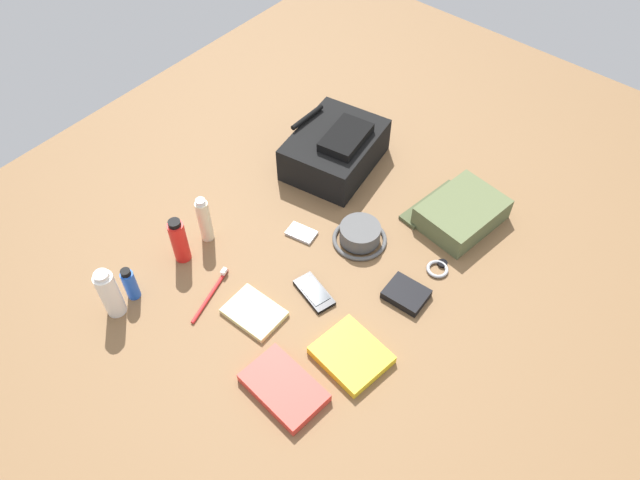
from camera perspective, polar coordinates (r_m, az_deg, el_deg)
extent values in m
cube|color=brown|center=(1.78, 0.00, -1.07)|extent=(2.64, 2.02, 0.02)
cube|color=black|center=(1.97, 1.38, 8.35)|extent=(0.35, 0.29, 0.12)
cube|color=black|center=(1.90, 2.42, 9.49)|extent=(0.19, 0.14, 0.03)
cylinder|color=black|center=(1.98, -1.19, 11.33)|extent=(0.14, 0.02, 0.02)
cube|color=#56603D|center=(1.86, 13.02, 2.46)|extent=(0.27, 0.21, 0.07)
cube|color=#454D30|center=(1.91, 10.36, 3.30)|extent=(0.24, 0.09, 0.01)
cylinder|color=#535353|center=(1.77, 3.74, 0.64)|extent=(0.12, 0.12, 0.05)
torus|color=#535353|center=(1.79, 3.69, 0.08)|extent=(0.16, 0.16, 0.01)
cylinder|color=white|center=(1.68, -18.91, -4.79)|extent=(0.05, 0.05, 0.15)
cylinder|color=silver|center=(1.61, -19.63, -3.13)|extent=(0.04, 0.04, 0.01)
cylinder|color=blue|center=(1.71, -17.18, -4.00)|extent=(0.04, 0.04, 0.10)
cylinder|color=black|center=(1.67, -17.61, -2.89)|extent=(0.03, 0.03, 0.01)
cylinder|color=red|center=(1.74, -12.92, -0.15)|extent=(0.05, 0.05, 0.14)
cylinder|color=black|center=(1.68, -13.37, 1.51)|extent=(0.03, 0.03, 0.01)
cylinder|color=beige|center=(1.77, -10.66, 1.75)|extent=(0.04, 0.04, 0.14)
cylinder|color=silver|center=(1.72, -11.03, 3.50)|extent=(0.03, 0.03, 0.01)
cube|color=red|center=(1.52, -3.38, -13.53)|extent=(0.14, 0.21, 0.03)
cube|color=white|center=(1.53, -3.37, -13.59)|extent=(0.14, 0.20, 0.02)
cube|color=yellow|center=(1.56, 2.93, -10.62)|extent=(0.17, 0.19, 0.03)
cube|color=white|center=(1.57, 2.92, -10.68)|extent=(0.16, 0.18, 0.02)
cube|color=black|center=(1.67, -0.55, -4.90)|extent=(0.09, 0.14, 0.01)
cube|color=black|center=(1.67, -0.55, -4.77)|extent=(0.07, 0.10, 0.00)
cube|color=#B7B7BC|center=(1.80, -1.73, 0.64)|extent=(0.07, 0.09, 0.01)
cylinder|color=silver|center=(1.79, -1.38, 0.53)|extent=(0.03, 0.03, 0.00)
torus|color=#99999E|center=(1.75, 10.84, -2.67)|extent=(0.06, 0.06, 0.01)
cylinder|color=black|center=(1.76, 11.29, -2.14)|extent=(0.03, 0.03, 0.01)
cylinder|color=red|center=(1.69, -10.16, -5.08)|extent=(0.18, 0.06, 0.01)
cube|color=white|center=(1.72, -8.91, -2.89)|extent=(0.02, 0.02, 0.01)
cube|color=black|center=(1.68, 8.00, -4.99)|extent=(0.10, 0.12, 0.02)
cube|color=beige|center=(1.64, -6.13, -6.70)|extent=(0.11, 0.15, 0.02)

